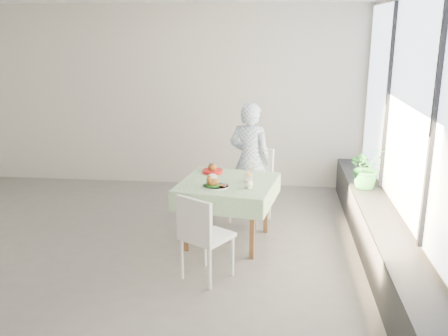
# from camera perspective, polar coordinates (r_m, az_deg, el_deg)

# --- Properties ---
(floor) EXTENTS (6.00, 6.00, 0.00)m
(floor) POSITION_cam_1_polar(r_m,az_deg,el_deg) (5.96, -10.60, -8.78)
(floor) COLOR #5E5C59
(floor) RESTS_ON ground
(wall_back) EXTENTS (6.00, 0.02, 2.80)m
(wall_back) POSITION_cam_1_polar(r_m,az_deg,el_deg) (7.92, -6.01, 8.08)
(wall_back) COLOR beige
(wall_back) RESTS_ON ground
(wall_front) EXTENTS (6.00, 0.02, 2.80)m
(wall_front) POSITION_cam_1_polar(r_m,az_deg,el_deg) (3.31, -24.05, -4.12)
(wall_front) COLOR beige
(wall_front) RESTS_ON ground
(wall_right) EXTENTS (0.02, 5.00, 2.80)m
(wall_right) POSITION_cam_1_polar(r_m,az_deg,el_deg) (5.46, 20.41, 3.70)
(wall_right) COLOR beige
(wall_right) RESTS_ON ground
(window_pane) EXTENTS (0.01, 4.80, 2.18)m
(window_pane) POSITION_cam_1_polar(r_m,az_deg,el_deg) (5.41, 20.36, 6.30)
(window_pane) COLOR #D1E0F9
(window_pane) RESTS_ON ground
(window_ledge) EXTENTS (0.40, 4.80, 0.50)m
(window_ledge) POSITION_cam_1_polar(r_m,az_deg,el_deg) (5.75, 17.37, -7.49)
(window_ledge) COLOR black
(window_ledge) RESTS_ON ground
(cafe_table) EXTENTS (1.20, 1.20, 0.74)m
(cafe_table) POSITION_cam_1_polar(r_m,az_deg,el_deg) (5.82, 0.44, -4.19)
(cafe_table) COLOR brown
(cafe_table) RESTS_ON ground
(chair_far) EXTENTS (0.59, 0.59, 0.95)m
(chair_far) POSITION_cam_1_polar(r_m,az_deg,el_deg) (6.51, 3.05, -3.58)
(chair_far) COLOR white
(chair_far) RESTS_ON ground
(chair_near) EXTENTS (0.58, 0.58, 0.90)m
(chair_near) POSITION_cam_1_polar(r_m,az_deg,el_deg) (5.06, -2.05, -9.66)
(chair_near) COLOR white
(chair_near) RESTS_ON ground
(diner) EXTENTS (0.65, 0.52, 1.55)m
(diner) POSITION_cam_1_polar(r_m,az_deg,el_deg) (6.51, 2.98, 0.83)
(diner) COLOR #809DCD
(diner) RESTS_ON ground
(main_dish) EXTENTS (0.30, 0.30, 0.15)m
(main_dish) POSITION_cam_1_polar(r_m,az_deg,el_deg) (5.51, -1.14, -1.70)
(main_dish) COLOR white
(main_dish) RESTS_ON cafe_table
(juice_cup_orange) EXTENTS (0.10, 0.10, 0.28)m
(juice_cup_orange) POSITION_cam_1_polar(r_m,az_deg,el_deg) (5.69, 2.83, -1.02)
(juice_cup_orange) COLOR white
(juice_cup_orange) RESTS_ON cafe_table
(juice_cup_lemonade) EXTENTS (0.10, 0.10, 0.27)m
(juice_cup_lemonade) POSITION_cam_1_polar(r_m,az_deg,el_deg) (5.48, 2.83, -1.69)
(juice_cup_lemonade) COLOR white
(juice_cup_lemonade) RESTS_ON cafe_table
(second_dish) EXTENTS (0.25, 0.25, 0.12)m
(second_dish) POSITION_cam_1_polar(r_m,az_deg,el_deg) (6.06, -1.32, -0.25)
(second_dish) COLOR red
(second_dish) RESTS_ON cafe_table
(potted_plant) EXTENTS (0.60, 0.57, 0.54)m
(potted_plant) POSITION_cam_1_polar(r_m,az_deg,el_deg) (6.48, 16.03, 0.11)
(potted_plant) COLOR #2B813A
(potted_plant) RESTS_ON window_ledge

